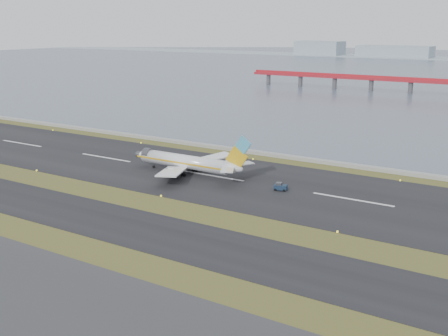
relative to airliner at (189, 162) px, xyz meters
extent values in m
plane|color=#414E1B|center=(6.52, -27.92, -3.46)|extent=(1000.00, 1000.00, 0.00)
cube|color=black|center=(6.52, -39.92, -3.41)|extent=(1000.00, 18.00, 0.10)
cube|color=black|center=(6.52, 2.08, -3.41)|extent=(1000.00, 45.00, 0.10)
cube|color=gray|center=(6.52, 32.08, -2.96)|extent=(1000.00, 2.50, 1.00)
cylinder|color=#4C4C51|center=(-69.48, 222.08, -0.46)|extent=(2.80, 2.80, 7.00)
cube|color=#96A7B2|center=(-213.48, 592.08, 5.54)|extent=(60.00, 35.00, 18.00)
cube|color=#96A7B2|center=(-113.48, 592.08, 3.54)|extent=(90.00, 35.00, 14.00)
cylinder|color=white|center=(-1.50, 0.00, 0.04)|extent=(28.00, 3.80, 3.80)
cone|color=white|center=(-17.10, 0.00, 0.04)|extent=(3.20, 3.80, 3.80)
cone|color=white|center=(14.70, 0.00, 0.34)|extent=(5.00, 3.80, 3.80)
cube|color=gold|center=(-1.50, -1.92, 0.04)|extent=(31.00, 0.06, 0.45)
cube|color=gold|center=(-1.50, 1.92, 0.04)|extent=(31.00, 0.06, 0.45)
cube|color=white|center=(0.70, -8.50, -0.66)|extent=(11.31, 15.89, 1.66)
cube|color=white|center=(0.70, 8.50, -0.66)|extent=(11.31, 15.89, 1.66)
cylinder|color=#3C3D42|center=(-1.00, -6.00, -1.86)|extent=(4.20, 2.10, 2.10)
cylinder|color=#3C3D42|center=(-1.00, 6.00, -1.86)|extent=(4.20, 2.10, 2.10)
cube|color=gold|center=(15.50, 0.00, 3.24)|extent=(6.80, 0.35, 6.85)
cube|color=#47A7CB|center=(17.40, 0.00, 6.94)|extent=(4.85, 0.37, 4.90)
cube|color=white|center=(15.00, -3.80, 0.84)|extent=(5.64, 6.80, 0.22)
cube|color=white|center=(15.00, 3.80, 0.84)|extent=(5.64, 6.80, 0.22)
cylinder|color=black|center=(-12.50, 0.00, -3.01)|extent=(0.80, 0.28, 0.80)
cylinder|color=black|center=(0.00, -2.80, -2.91)|extent=(1.00, 0.38, 1.00)
cylinder|color=black|center=(0.00, 2.80, -2.91)|extent=(1.00, 0.38, 1.00)
cube|color=#16273E|center=(28.62, -0.38, -2.55)|extent=(3.57, 2.53, 1.21)
cube|color=#3C3D42|center=(28.23, -0.48, -1.74)|extent=(1.73, 1.80, 0.71)
cylinder|color=black|center=(27.73, -1.43, -3.10)|extent=(0.76, 0.46, 0.71)
cylinder|color=black|center=(27.35, 0.14, -3.10)|extent=(0.76, 0.46, 0.71)
cylinder|color=black|center=(29.89, -0.91, -3.10)|extent=(0.76, 0.46, 0.71)
cylinder|color=black|center=(29.51, 0.66, -3.10)|extent=(0.76, 0.46, 0.71)
camera|label=1|loc=(88.96, -121.61, 37.17)|focal=45.00mm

